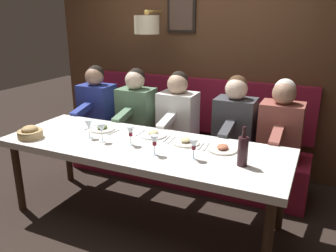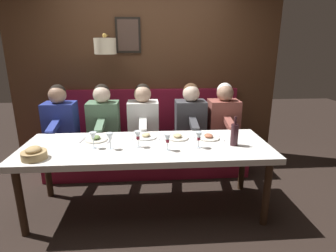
{
  "view_description": "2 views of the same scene",
  "coord_description": "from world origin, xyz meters",
  "px_view_note": "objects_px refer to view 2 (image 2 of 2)",
  "views": [
    {
      "loc": [
        -2.4,
        -1.36,
        1.79
      ],
      "look_at": [
        0.05,
        -0.22,
        0.92
      ],
      "focal_mm": 36.54,
      "sensor_mm": 36.0,
      "label": 1
    },
    {
      "loc": [
        -2.61,
        -0.03,
        1.71
      ],
      "look_at": [
        0.05,
        -0.22,
        0.92
      ],
      "focal_mm": 29.16,
      "sensor_mm": 36.0,
      "label": 2
    }
  ],
  "objects_px": {
    "diner_far": "(103,117)",
    "diner_near": "(190,115)",
    "dining_table": "(147,151)",
    "wine_glass_2": "(93,137)",
    "wine_glass_4": "(168,139)",
    "wine_glass_0": "(138,136)",
    "wine_bottle": "(234,134)",
    "wine_glass_1": "(110,138)",
    "diner_middle": "(143,116)",
    "bread_bowl": "(34,154)",
    "wine_glass_3": "(199,136)",
    "diner_nearest": "(224,115)",
    "diner_farthest": "(60,118)"
  },
  "relations": [
    {
      "from": "diner_far",
      "to": "diner_near",
      "type": "bearing_deg",
      "value": -90.0
    },
    {
      "from": "dining_table",
      "to": "wine_glass_2",
      "type": "bearing_deg",
      "value": 95.76
    },
    {
      "from": "diner_far",
      "to": "wine_glass_4",
      "type": "relative_size",
      "value": 4.82
    },
    {
      "from": "diner_near",
      "to": "diner_far",
      "type": "distance_m",
      "value": 1.15
    },
    {
      "from": "diner_near",
      "to": "wine_glass_0",
      "type": "distance_m",
      "value": 1.14
    },
    {
      "from": "diner_near",
      "to": "wine_bottle",
      "type": "height_order",
      "value": "diner_near"
    },
    {
      "from": "wine_glass_1",
      "to": "diner_middle",
      "type": "bearing_deg",
      "value": -17.4
    },
    {
      "from": "wine_glass_4",
      "to": "bread_bowl",
      "type": "distance_m",
      "value": 1.21
    },
    {
      "from": "dining_table",
      "to": "wine_glass_3",
      "type": "xyz_separation_m",
      "value": [
        -0.11,
        -0.52,
        0.18
      ]
    },
    {
      "from": "diner_nearest",
      "to": "wine_glass_0",
      "type": "bearing_deg",
      "value": 129.84
    },
    {
      "from": "wine_bottle",
      "to": "bread_bowl",
      "type": "bearing_deg",
      "value": 96.41
    },
    {
      "from": "dining_table",
      "to": "diner_near",
      "type": "bearing_deg",
      "value": -33.52
    },
    {
      "from": "diner_near",
      "to": "wine_bottle",
      "type": "bearing_deg",
      "value": -162.61
    },
    {
      "from": "wine_glass_0",
      "to": "wine_glass_3",
      "type": "xyz_separation_m",
      "value": [
        -0.06,
        -0.6,
        0.0
      ]
    },
    {
      "from": "wine_glass_2",
      "to": "wine_glass_1",
      "type": "bearing_deg",
      "value": -102.47
    },
    {
      "from": "diner_nearest",
      "to": "diner_farthest",
      "type": "relative_size",
      "value": 1.0
    },
    {
      "from": "wine_glass_1",
      "to": "wine_bottle",
      "type": "xyz_separation_m",
      "value": [
        0.02,
        -1.23,
        -0.0
      ]
    },
    {
      "from": "diner_near",
      "to": "wine_glass_4",
      "type": "distance_m",
      "value": 1.11
    },
    {
      "from": "diner_far",
      "to": "wine_glass_3",
      "type": "xyz_separation_m",
      "value": [
        -0.99,
        -1.08,
        0.04
      ]
    },
    {
      "from": "diner_nearest",
      "to": "diner_near",
      "type": "xyz_separation_m",
      "value": [
        0.0,
        0.45,
        0.0
      ]
    },
    {
      "from": "diner_near",
      "to": "dining_table",
      "type": "bearing_deg",
      "value": 146.48
    },
    {
      "from": "wine_glass_4",
      "to": "wine_bottle",
      "type": "bearing_deg",
      "value": -82.6
    },
    {
      "from": "diner_nearest",
      "to": "diner_near",
      "type": "bearing_deg",
      "value": 90.0
    },
    {
      "from": "diner_middle",
      "to": "wine_glass_2",
      "type": "bearing_deg",
      "value": 153.27
    },
    {
      "from": "dining_table",
      "to": "wine_glass_1",
      "type": "height_order",
      "value": "wine_glass_1"
    },
    {
      "from": "diner_near",
      "to": "diner_far",
      "type": "xyz_separation_m",
      "value": [
        0.0,
        1.15,
        0.0
      ]
    },
    {
      "from": "diner_middle",
      "to": "wine_glass_1",
      "type": "xyz_separation_m",
      "value": [
        -0.97,
        0.3,
        0.04
      ]
    },
    {
      "from": "diner_far",
      "to": "wine_glass_4",
      "type": "distance_m",
      "value": 1.3
    },
    {
      "from": "diner_far",
      "to": "wine_glass_3",
      "type": "height_order",
      "value": "diner_far"
    },
    {
      "from": "diner_middle",
      "to": "wine_glass_0",
      "type": "relative_size",
      "value": 4.82
    },
    {
      "from": "wine_glass_4",
      "to": "bread_bowl",
      "type": "xyz_separation_m",
      "value": [
        -0.12,
        1.2,
        -0.07
      ]
    },
    {
      "from": "diner_near",
      "to": "bread_bowl",
      "type": "relative_size",
      "value": 3.6
    },
    {
      "from": "diner_near",
      "to": "wine_glass_1",
      "type": "xyz_separation_m",
      "value": [
        -0.97,
        0.93,
        0.04
      ]
    },
    {
      "from": "diner_nearest",
      "to": "bread_bowl",
      "type": "xyz_separation_m",
      "value": [
        -1.17,
        2.03,
        -0.03
      ]
    },
    {
      "from": "diner_nearest",
      "to": "diner_far",
      "type": "height_order",
      "value": "same"
    },
    {
      "from": "wine_glass_0",
      "to": "wine_glass_2",
      "type": "relative_size",
      "value": 1.0
    },
    {
      "from": "diner_nearest",
      "to": "wine_glass_3",
      "type": "relative_size",
      "value": 4.82
    },
    {
      "from": "dining_table",
      "to": "wine_glass_3",
      "type": "relative_size",
      "value": 15.24
    },
    {
      "from": "diner_nearest",
      "to": "diner_near",
      "type": "height_order",
      "value": "same"
    },
    {
      "from": "wine_glass_3",
      "to": "wine_glass_4",
      "type": "height_order",
      "value": "same"
    },
    {
      "from": "diner_near",
      "to": "wine_glass_0",
      "type": "bearing_deg",
      "value": 144.45
    },
    {
      "from": "diner_near",
      "to": "wine_bottle",
      "type": "xyz_separation_m",
      "value": [
        -0.96,
        -0.3,
        0.04
      ]
    },
    {
      "from": "wine_glass_2",
      "to": "wine_bottle",
      "type": "relative_size",
      "value": 0.55
    },
    {
      "from": "diner_farthest",
      "to": "bread_bowl",
      "type": "height_order",
      "value": "diner_farthest"
    },
    {
      "from": "diner_far",
      "to": "wine_bottle",
      "type": "bearing_deg",
      "value": -123.45
    },
    {
      "from": "diner_far",
      "to": "wine_glass_4",
      "type": "height_order",
      "value": "diner_far"
    },
    {
      "from": "diner_near",
      "to": "diner_middle",
      "type": "xyz_separation_m",
      "value": [
        0.0,
        0.63,
        0.0
      ]
    },
    {
      "from": "wine_glass_1",
      "to": "wine_bottle",
      "type": "distance_m",
      "value": 1.23
    },
    {
      "from": "bread_bowl",
      "to": "diner_near",
      "type": "bearing_deg",
      "value": -53.54
    },
    {
      "from": "diner_nearest",
      "to": "wine_glass_2",
      "type": "xyz_separation_m",
      "value": [
        -0.93,
        1.55,
        0.04
      ]
    }
  ]
}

